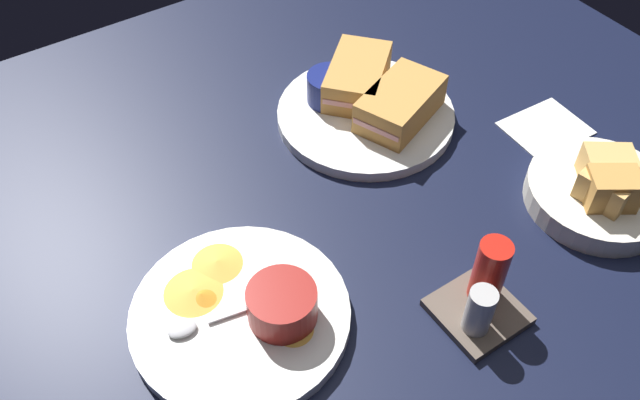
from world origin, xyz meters
TOP-DOWN VIEW (x-y plane):
  - ground_plane at (0.00, 0.00)cm, footprint 110.00×110.00cm
  - plate_sandwich_main at (-5.05, -11.82)cm, footprint 25.23×25.23cm
  - sandwich_half_near at (-8.11, -8.13)cm, footprint 14.90×11.86cm
  - sandwich_half_far at (-6.72, -16.32)cm, footprint 14.76×14.32cm
  - ramekin_dark_sauce at (-2.16, -16.71)cm, footprint 6.53×6.53cm
  - spoon_by_dark_ramekin at (-5.22, -12.34)cm, footprint 6.88×8.93cm
  - plate_chips_companion at (26.32, 7.62)cm, footprint 24.23×24.23cm
  - ramekin_light_gravy at (22.69, 10.64)cm, footprint 7.59×7.59cm
  - spoon_by_gravy_ramekin at (31.30, 6.63)cm, footprint 9.95×3.39cm
  - plantain_chip_scatter at (26.99, 3.75)cm, footprint 14.48×19.21cm
  - bread_basket_rear at (-19.72, 17.71)cm, footprint 18.16×18.16cm
  - condiment_caddy at (3.78, 21.37)cm, footprint 9.00×9.00cm
  - paper_napkin_folded at (-25.09, 4.03)cm, footprint 11.44×9.54cm

SIDE VIEW (x-z plane):
  - ground_plane at x=0.00cm, z-range -3.00..0.00cm
  - paper_napkin_folded at x=-25.09cm, z-range 0.00..0.40cm
  - plate_sandwich_main at x=-5.05cm, z-range 0.00..1.60cm
  - plate_chips_companion at x=26.32cm, z-range 0.00..1.60cm
  - plantain_chip_scatter at x=26.99cm, z-range 1.60..2.20cm
  - spoon_by_dark_ramekin at x=-5.22cm, z-range 1.56..2.36cm
  - spoon_by_gravy_ramekin at x=31.30cm, z-range 1.56..2.36cm
  - bread_basket_rear at x=-19.72cm, z-range -1.32..6.11cm
  - condiment_caddy at x=3.78cm, z-range -1.34..8.16cm
  - ramekin_light_gravy at x=22.69cm, z-range 1.75..5.93cm
  - ramekin_dark_sauce at x=-2.16cm, z-range 1.75..6.07cm
  - sandwich_half_near at x=-8.11cm, z-range 1.60..6.40cm
  - sandwich_half_far at x=-6.72cm, z-range 1.60..6.40cm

